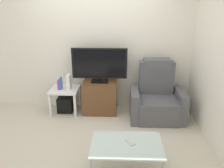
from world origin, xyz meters
TOP-DOWN VIEW (x-y plane):
  - ground_plane at (0.00, 0.00)m, footprint 6.40×6.40m
  - wall_back at (0.00, 1.13)m, footprint 6.40×0.06m
  - wall_side at (1.88, 0.00)m, footprint 0.06×4.48m
  - tv_stand at (0.06, 0.82)m, footprint 0.66×0.50m
  - television at (0.06, 0.84)m, footprint 1.05×0.20m
  - recliner_armchair at (1.14, 0.63)m, footprint 0.98×0.78m
  - side_table at (-0.64, 0.81)m, footprint 0.54×0.54m
  - subwoofer_box at (-0.64, 0.81)m, footprint 0.29×0.29m
  - book_leftmost at (-0.74, 0.79)m, footprint 0.04×0.11m
  - book_middle at (-0.70, 0.79)m, footprint 0.03×0.12m
  - game_console at (-0.55, 0.82)m, footprint 0.07×0.20m
  - coffee_table at (0.55, -0.85)m, footprint 0.90×0.60m
  - cell_phone at (0.59, -0.81)m, footprint 0.13×0.17m

SIDE VIEW (x-z plane):
  - ground_plane at x=0.00m, z-range 0.00..0.00m
  - subwoofer_box at x=-0.64m, z-range 0.00..0.29m
  - tv_stand at x=0.06m, z-range 0.00..0.62m
  - coffee_table at x=0.55m, z-range 0.17..0.56m
  - recliner_armchair at x=1.14m, z-range -0.17..0.91m
  - cell_phone at x=0.59m, z-range 0.39..0.40m
  - side_table at x=-0.64m, z-range 0.16..0.64m
  - book_leftmost at x=-0.74m, z-range 0.48..0.66m
  - book_middle at x=-0.70m, z-range 0.48..0.71m
  - game_console at x=-0.55m, z-range 0.48..0.76m
  - television at x=0.06m, z-range 0.64..1.30m
  - wall_back at x=0.00m, z-range 0.00..2.60m
  - wall_side at x=1.88m, z-range 0.00..2.60m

